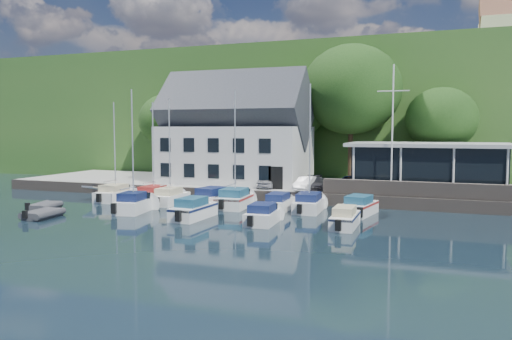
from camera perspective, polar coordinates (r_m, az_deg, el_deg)
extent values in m
plane|color=black|center=(31.93, -2.09, -6.65)|extent=(180.00, 180.00, 0.00)
cube|color=gray|center=(48.31, 5.79, -2.18)|extent=(60.00, 13.00, 1.00)
cube|color=#61564D|center=(42.10, 3.59, -3.19)|extent=(60.00, 0.30, 1.00)
cube|color=#2B5821|center=(91.76, 12.77, 5.69)|extent=(160.00, 75.00, 16.00)
cube|color=#546130|center=(99.54, 18.11, 10.19)|extent=(50.00, 30.00, 0.30)
cube|color=#61564D|center=(40.65, 20.22, -2.20)|extent=(18.00, 0.50, 1.20)
imported|color=silver|center=(45.09, 1.11, -1.22)|extent=(2.30, 3.90, 1.24)
imported|color=silver|center=(43.04, 5.73, -1.56)|extent=(1.50, 3.70, 1.20)
imported|color=#313136|center=(44.00, 6.91, -1.47)|extent=(2.71, 4.23, 1.14)
imported|color=navy|center=(43.71, 10.69, -1.43)|extent=(1.60, 3.93, 1.34)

